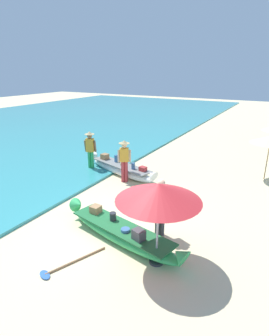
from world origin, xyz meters
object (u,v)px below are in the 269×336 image
boat_white_midground (121,169)px  person_vendor_assistant (90,148)px  person_vendor_hatted (124,158)px  paddle (66,265)px  patio_umbrella_large (159,193)px  person_tourist_customer (160,204)px  boat_green_foreground (121,232)px

boat_white_midground → person_vendor_assistant: bearing=-174.1°
person_vendor_hatted → paddle: bearing=-73.6°
person_vendor_assistant → patio_umbrella_large: size_ratio=0.87×
person_tourist_customer → paddle: size_ratio=1.03×
person_vendor_assistant → paddle: (3.68, -5.72, -1.03)m
person_vendor_assistant → patio_umbrella_large: patio_umbrella_large is taller
person_tourist_customer → person_vendor_assistant: size_ratio=0.94×
boat_white_midground → person_tourist_customer: person_tourist_customer is taller
person_vendor_assistant → paddle: person_vendor_assistant is taller
paddle → boat_green_foreground: bearing=69.6°
boat_green_foreground → paddle: boat_green_foreground is taller
person_vendor_hatted → person_vendor_assistant: 2.21m
boat_white_midground → patio_umbrella_large: 6.35m
person_vendor_assistant → boat_white_midground: bearing=5.9°
person_tourist_customer → paddle: bearing=-121.4°
paddle → boat_white_midground: bearing=109.9°
boat_white_midground → paddle: size_ratio=2.46×
person_vendor_hatted → person_vendor_assistant: size_ratio=0.98×
boat_green_foreground → person_tourist_customer: (0.83, 0.75, 0.73)m
person_vendor_hatted → person_tourist_customer: (2.93, -2.91, -0.07)m
person_vendor_hatted → person_vendor_assistant: bearing=166.7°
patio_umbrella_large → boat_white_midground: bearing=130.2°
boat_green_foreground → patio_umbrella_large: size_ratio=1.99×
boat_green_foreground → person_vendor_hatted: 4.29m
boat_white_midground → patio_umbrella_large: (3.96, -4.69, 1.61)m
boat_green_foreground → patio_umbrella_large: 2.09m
boat_green_foreground → boat_white_midground: bearing=122.1°
boat_green_foreground → person_vendor_hatted: (-2.11, 3.65, 0.80)m
person_tourist_customer → patio_umbrella_large: (0.43, -1.11, 0.91)m
boat_green_foreground → person_vendor_assistant: person_vendor_assistant is taller
person_vendor_assistant → paddle: bearing=-57.2°
person_tourist_customer → patio_umbrella_large: size_ratio=0.82×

